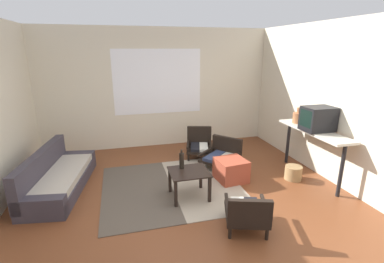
% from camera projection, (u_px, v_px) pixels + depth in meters
% --- Properties ---
extents(ground_plane, '(7.80, 7.80, 0.00)m').
position_uv_depth(ground_plane, '(192.00, 211.00, 4.00)').
color(ground_plane, brown).
extents(far_wall_with_window, '(5.60, 0.13, 2.70)m').
position_uv_depth(far_wall_with_window, '(158.00, 88.00, 6.44)').
color(far_wall_with_window, beige).
rests_on(far_wall_with_window, ground).
extents(side_wall_right, '(0.12, 6.60, 2.70)m').
position_uv_depth(side_wall_right, '(345.00, 105.00, 4.55)').
color(side_wall_right, beige).
rests_on(side_wall_right, ground).
extents(area_rug, '(2.26, 2.15, 0.01)m').
position_uv_depth(area_rug, '(172.00, 187.00, 4.70)').
color(area_rug, '#4C4238').
rests_on(area_rug, ground).
extents(couch, '(0.97, 1.98, 0.66)m').
position_uv_depth(couch, '(57.00, 178.00, 4.57)').
color(couch, '#38333D').
rests_on(couch, ground).
extents(coffee_table, '(0.60, 0.54, 0.44)m').
position_uv_depth(coffee_table, '(189.00, 176.00, 4.29)').
color(coffee_table, black).
rests_on(coffee_table, ground).
extents(armchair_by_window, '(0.66, 0.67, 0.62)m').
position_uv_depth(armchair_by_window, '(199.00, 144.00, 5.99)').
color(armchair_by_window, black).
rests_on(armchair_by_window, ground).
extents(armchair_striped_foreground, '(0.69, 0.74, 0.54)m').
position_uv_depth(armchair_striped_foreground, '(247.00, 212.00, 3.53)').
color(armchair_striped_foreground, black).
rests_on(armchair_striped_foreground, ground).
extents(armchair_corner, '(0.88, 0.88, 0.56)m').
position_uv_depth(armchair_corner, '(222.00, 155.00, 5.43)').
color(armchair_corner, black).
rests_on(armchair_corner, ground).
extents(ottoman_orange, '(0.54, 0.54, 0.39)m').
position_uv_depth(ottoman_orange, '(231.00, 170.00, 4.89)').
color(ottoman_orange, '#993D28').
rests_on(ottoman_orange, ground).
extents(console_shelf, '(0.41, 1.54, 0.90)m').
position_uv_depth(console_shelf, '(314.00, 135.00, 4.85)').
color(console_shelf, beige).
rests_on(console_shelf, ground).
extents(crt_television, '(0.50, 0.38, 0.41)m').
position_uv_depth(crt_television, '(318.00, 119.00, 4.71)').
color(crt_television, black).
rests_on(crt_television, console_shelf).
extents(clay_vase, '(0.22, 0.22, 0.29)m').
position_uv_depth(clay_vase, '(299.00, 117.00, 5.21)').
color(clay_vase, '#935B38').
rests_on(clay_vase, console_shelf).
extents(glass_bottle, '(0.08, 0.08, 0.31)m').
position_uv_depth(glass_bottle, '(182.00, 160.00, 4.34)').
color(glass_bottle, black).
rests_on(glass_bottle, coffee_table).
extents(wicker_basket, '(0.30, 0.30, 0.24)m').
position_uv_depth(wicker_basket, '(293.00, 173.00, 4.96)').
color(wicker_basket, '#9E7A4C').
rests_on(wicker_basket, ground).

